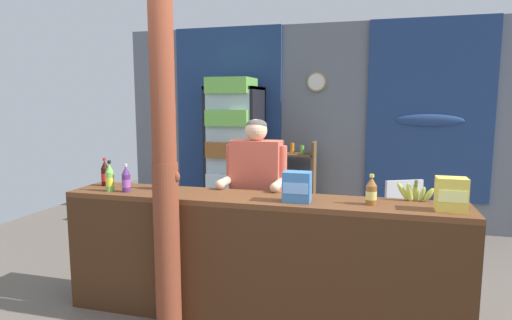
{
  "coord_description": "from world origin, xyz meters",
  "views": [
    {
      "loc": [
        0.74,
        -2.58,
        1.67
      ],
      "look_at": [
        -0.16,
        0.71,
        1.21
      ],
      "focal_mm": 29.81,
      "sensor_mm": 36.0,
      "label": 1
    }
  ],
  "objects_px": {
    "plastic_lawn_chair": "(397,211)",
    "snack_box_instant_noodle": "(451,194)",
    "soda_bottle_lime_soda": "(110,178)",
    "drink_fridge": "(234,147)",
    "bottle_shelf_rack": "(297,183)",
    "soda_bottle_grape_soda": "(126,180)",
    "soda_bottle_orange_soda": "(165,174)",
    "snack_box_biscuit": "(297,187)",
    "timber_post": "(165,170)",
    "banana_bunch": "(415,193)",
    "shopkeeper": "(256,185)",
    "soda_bottle_cola": "(105,174)",
    "stall_counter": "(253,251)",
    "soda_bottle_iced_tea": "(371,192)"
  },
  "relations": [
    {
      "from": "plastic_lawn_chair",
      "to": "snack_box_instant_noodle",
      "type": "relative_size",
      "value": 3.88
    },
    {
      "from": "soda_bottle_lime_soda",
      "to": "drink_fridge",
      "type": "bearing_deg",
      "value": 84.13
    },
    {
      "from": "bottle_shelf_rack",
      "to": "soda_bottle_grape_soda",
      "type": "distance_m",
      "value": 2.76
    },
    {
      "from": "bottle_shelf_rack",
      "to": "plastic_lawn_chair",
      "type": "height_order",
      "value": "bottle_shelf_rack"
    },
    {
      "from": "soda_bottle_orange_soda",
      "to": "snack_box_biscuit",
      "type": "distance_m",
      "value": 1.12
    },
    {
      "from": "timber_post",
      "to": "soda_bottle_lime_soda",
      "type": "distance_m",
      "value": 0.65
    },
    {
      "from": "bottle_shelf_rack",
      "to": "banana_bunch",
      "type": "relative_size",
      "value": 4.18
    },
    {
      "from": "timber_post",
      "to": "shopkeeper",
      "type": "height_order",
      "value": "timber_post"
    },
    {
      "from": "shopkeeper",
      "to": "snack_box_biscuit",
      "type": "bearing_deg",
      "value": -50.0
    },
    {
      "from": "soda_bottle_grape_soda",
      "to": "drink_fridge",
      "type": "bearing_deg",
      "value": 87.47
    },
    {
      "from": "soda_bottle_cola",
      "to": "shopkeeper",
      "type": "bearing_deg",
      "value": 17.23
    },
    {
      "from": "banana_bunch",
      "to": "soda_bottle_grape_soda",
      "type": "bearing_deg",
      "value": -172.92
    },
    {
      "from": "soda_bottle_orange_soda",
      "to": "banana_bunch",
      "type": "xyz_separation_m",
      "value": [
        1.93,
        0.1,
        -0.06
      ]
    },
    {
      "from": "bottle_shelf_rack",
      "to": "banana_bunch",
      "type": "xyz_separation_m",
      "value": [
        1.25,
        -2.3,
        0.42
      ]
    },
    {
      "from": "shopkeeper",
      "to": "snack_box_biscuit",
      "type": "height_order",
      "value": "shopkeeper"
    },
    {
      "from": "snack_box_instant_noodle",
      "to": "timber_post",
      "type": "bearing_deg",
      "value": -172.32
    },
    {
      "from": "soda_bottle_grape_soda",
      "to": "banana_bunch",
      "type": "bearing_deg",
      "value": 7.08
    },
    {
      "from": "drink_fridge",
      "to": "snack_box_instant_noodle",
      "type": "height_order",
      "value": "drink_fridge"
    },
    {
      "from": "snack_box_biscuit",
      "to": "soda_bottle_orange_soda",
      "type": "bearing_deg",
      "value": 172.37
    },
    {
      "from": "soda_bottle_grape_soda",
      "to": "snack_box_biscuit",
      "type": "height_order",
      "value": "soda_bottle_grape_soda"
    },
    {
      "from": "stall_counter",
      "to": "soda_bottle_lime_soda",
      "type": "distance_m",
      "value": 1.28
    },
    {
      "from": "soda_bottle_orange_soda",
      "to": "soda_bottle_iced_tea",
      "type": "distance_m",
      "value": 1.63
    },
    {
      "from": "bottle_shelf_rack",
      "to": "plastic_lawn_chair",
      "type": "relative_size",
      "value": 1.35
    },
    {
      "from": "shopkeeper",
      "to": "soda_bottle_cola",
      "type": "height_order",
      "value": "shopkeeper"
    },
    {
      "from": "soda_bottle_orange_soda",
      "to": "soda_bottle_cola",
      "type": "distance_m",
      "value": 0.56
    },
    {
      "from": "soda_bottle_iced_tea",
      "to": "drink_fridge",
      "type": "bearing_deg",
      "value": 127.1
    },
    {
      "from": "bottle_shelf_rack",
      "to": "plastic_lawn_chair",
      "type": "distance_m",
      "value": 1.44
    },
    {
      "from": "soda_bottle_orange_soda",
      "to": "snack_box_biscuit",
      "type": "relative_size",
      "value": 1.35
    },
    {
      "from": "plastic_lawn_chair",
      "to": "snack_box_biscuit",
      "type": "relative_size",
      "value": 3.94
    },
    {
      "from": "stall_counter",
      "to": "soda_bottle_lime_soda",
      "type": "relative_size",
      "value": 12.19
    },
    {
      "from": "soda_bottle_iced_tea",
      "to": "soda_bottle_grape_soda",
      "type": "height_order",
      "value": "soda_bottle_grape_soda"
    },
    {
      "from": "soda_bottle_lime_soda",
      "to": "snack_box_biscuit",
      "type": "distance_m",
      "value": 1.5
    },
    {
      "from": "plastic_lawn_chair",
      "to": "soda_bottle_orange_soda",
      "type": "distance_m",
      "value": 2.59
    },
    {
      "from": "soda_bottle_cola",
      "to": "soda_bottle_iced_tea",
      "type": "xyz_separation_m",
      "value": [
        2.19,
        -0.1,
        -0.01
      ]
    },
    {
      "from": "soda_bottle_grape_soda",
      "to": "snack_box_biscuit",
      "type": "distance_m",
      "value": 1.36
    },
    {
      "from": "soda_bottle_iced_tea",
      "to": "timber_post",
      "type": "bearing_deg",
      "value": -168.02
    },
    {
      "from": "drink_fridge",
      "to": "snack_box_instant_noodle",
      "type": "bearing_deg",
      "value": -46.34
    },
    {
      "from": "soda_bottle_orange_soda",
      "to": "snack_box_instant_noodle",
      "type": "relative_size",
      "value": 1.33
    },
    {
      "from": "snack_box_instant_noodle",
      "to": "soda_bottle_orange_soda",
      "type": "bearing_deg",
      "value": 176.32
    },
    {
      "from": "soda_bottle_grape_soda",
      "to": "snack_box_instant_noodle",
      "type": "relative_size",
      "value": 1.01
    },
    {
      "from": "soda_bottle_cola",
      "to": "soda_bottle_iced_tea",
      "type": "distance_m",
      "value": 2.19
    },
    {
      "from": "plastic_lawn_chair",
      "to": "soda_bottle_grape_soda",
      "type": "bearing_deg",
      "value": -139.71
    },
    {
      "from": "bottle_shelf_rack",
      "to": "soda_bottle_cola",
      "type": "relative_size",
      "value": 4.87
    },
    {
      "from": "soda_bottle_cola",
      "to": "soda_bottle_orange_soda",
      "type": "bearing_deg",
      "value": -0.71
    },
    {
      "from": "plastic_lawn_chair",
      "to": "snack_box_biscuit",
      "type": "height_order",
      "value": "snack_box_biscuit"
    },
    {
      "from": "stall_counter",
      "to": "timber_post",
      "type": "bearing_deg",
      "value": -159.45
    },
    {
      "from": "bottle_shelf_rack",
      "to": "timber_post",
      "type": "bearing_deg",
      "value": -99.44
    },
    {
      "from": "soda_bottle_orange_soda",
      "to": "banana_bunch",
      "type": "relative_size",
      "value": 1.06
    },
    {
      "from": "bottle_shelf_rack",
      "to": "snack_box_biscuit",
      "type": "relative_size",
      "value": 5.32
    },
    {
      "from": "timber_post",
      "to": "snack_box_biscuit",
      "type": "xyz_separation_m",
      "value": [
        0.9,
        0.25,
        -0.12
      ]
    }
  ]
}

